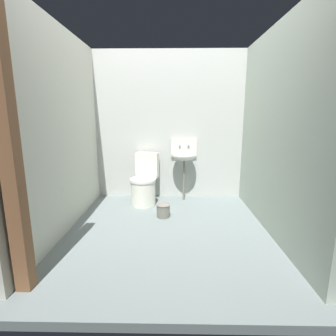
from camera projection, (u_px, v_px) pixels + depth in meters
ground_plane at (168, 231)px, 3.18m from camera, size 2.81×2.96×0.08m
wall_back at (169, 126)px, 4.22m from camera, size 2.81×0.10×2.39m
wall_left at (63, 131)px, 3.05m from camera, size 0.10×2.76×2.39m
wall_right at (274, 131)px, 3.00m from camera, size 0.10×2.76×2.39m
wooden_door_post at (8, 142)px, 1.84m from camera, size 0.12×0.12×2.39m
toilet_near_wall at (144, 183)px, 4.02m from camera, size 0.46×0.64×0.78m
sink at (184, 155)px, 4.10m from camera, size 0.42×0.35×0.99m
bucket at (163, 210)px, 3.51m from camera, size 0.20×0.20×0.18m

